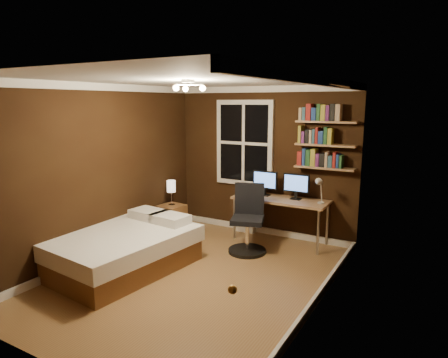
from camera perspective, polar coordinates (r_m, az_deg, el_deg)
The scene contains 24 objects.
floor at distance 5.37m, azimuth -4.08°, elevation -13.75°, with size 4.20×4.20×0.00m, color brown.
wall_back at distance 6.80m, azimuth 5.66°, elevation 2.49°, with size 3.20×0.04×2.50m, color black.
wall_left at distance 6.01m, azimuth -17.03°, elevation 0.95°, with size 0.04×4.20×2.50m, color black.
wall_right at distance 4.32m, azimuth 13.65°, elevation -2.66°, with size 0.04×4.20×2.50m, color black.
ceiling at distance 4.89m, azimuth -4.49°, elevation 13.93°, with size 3.20×4.20×0.02m, color white.
window at distance 6.88m, azimuth 2.91°, elevation 5.14°, with size 1.06×0.06×1.46m, color silver.
door at distance 3.00m, azimuth 4.71°, elevation -12.99°, with size 0.03×0.82×2.05m, color black, non-canonical shape.
door_knob at distance 2.79m, azimuth 1.21°, elevation -15.51°, with size 0.06×0.06×0.06m, color #C68F3F.
ceiling_fixture at distance 4.81m, azimuth -5.16°, elevation 12.78°, with size 0.44×0.44×0.18m, color beige, non-canonical shape.
bookshelf_lower at distance 6.33m, azimuth 14.17°, elevation 1.58°, with size 0.92×0.22×0.03m, color #9A714B.
books_row_lower at distance 6.31m, azimuth 14.22°, elevation 2.74°, with size 0.66×0.16×0.23m, color maroon, non-canonical shape.
bookshelf_middle at distance 6.28m, azimuth 14.32°, elevation 4.73°, with size 0.92×0.22×0.03m, color #9A714B.
books_row_middle at distance 6.27m, azimuth 14.37°, elevation 5.91°, with size 0.54×0.16×0.23m, color navy, non-canonical shape.
bookshelf_upper at distance 6.26m, azimuth 14.47°, elevation 7.91°, with size 0.92×0.22×0.03m, color #9A714B.
books_row_upper at distance 6.25m, azimuth 14.52°, elevation 9.10°, with size 0.54×0.16×0.23m, color #214E28, non-canonical shape.
bed at distance 5.67m, azimuth -14.17°, elevation -9.72°, with size 1.56×2.03×0.64m.
nightstand at distance 7.05m, azimuth -7.44°, elevation -5.64°, with size 0.39×0.39×0.49m, color brown.
bedside_lamp at distance 6.93m, azimuth -7.53°, elevation -1.98°, with size 0.15×0.15×0.43m, color white, non-canonical shape.
radiator at distance 7.03m, azimuth 3.00°, elevation -5.18°, with size 0.39×0.14×0.59m, color beige.
desk at distance 6.47m, azimuth 8.06°, elevation -3.31°, with size 1.53×0.57×0.72m.
monitor_left at distance 6.59m, azimuth 5.87°, elevation -0.61°, with size 0.42×0.12×0.41m, color black, non-canonical shape.
monitor_right at distance 6.40m, azimuth 10.27°, elevation -1.08°, with size 0.42×0.12×0.41m, color black, non-canonical shape.
desk_lamp at distance 6.13m, azimuth 13.54°, elevation -1.59°, with size 0.14×0.32×0.44m, color silver, non-canonical shape.
office_chair at distance 6.08m, azimuth 3.43°, elevation -6.74°, with size 0.59×0.59×1.04m.
Camera 1 is at (2.74, -4.05, 2.24)m, focal length 32.00 mm.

